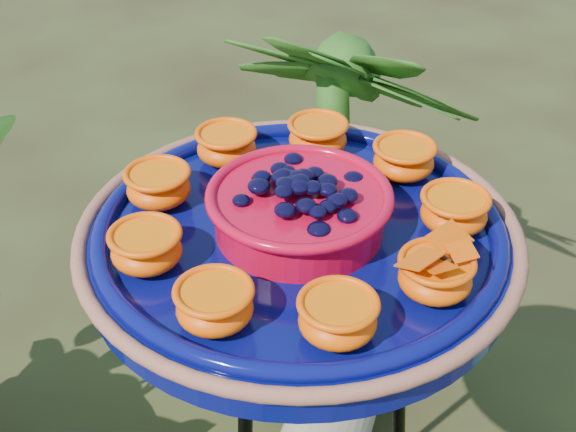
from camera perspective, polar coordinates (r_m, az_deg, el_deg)
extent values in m
torus|color=black|center=(0.97, 0.77, -3.74)|extent=(0.34, 0.34, 0.02)
cylinder|color=#070A53|center=(0.95, 0.78, -2.07)|extent=(0.60, 0.60, 0.04)
torus|color=#976044|center=(0.93, 0.79, -1.11)|extent=(0.52, 0.52, 0.02)
torus|color=#070A53|center=(0.93, 0.79, -0.89)|extent=(0.48, 0.48, 0.02)
cylinder|color=#B90623|center=(0.92, 0.80, 0.23)|extent=(0.23, 0.23, 0.05)
torus|color=#B90623|center=(0.90, 0.82, 1.49)|extent=(0.21, 0.21, 0.01)
ellipsoid|color=black|center=(0.90, 0.82, 1.84)|extent=(0.17, 0.17, 0.04)
ellipsoid|color=#FF5E02|center=(1.03, 8.22, 3.79)|extent=(0.08, 0.08, 0.04)
cylinder|color=orange|center=(1.02, 8.31, 4.71)|extent=(0.07, 0.07, 0.01)
ellipsoid|color=#FF5E02|center=(1.07, 2.13, 5.47)|extent=(0.08, 0.08, 0.04)
cylinder|color=orange|center=(1.06, 2.15, 6.37)|extent=(0.07, 0.07, 0.01)
ellipsoid|color=#FF5E02|center=(1.05, -4.39, 4.80)|extent=(0.08, 0.08, 0.04)
cylinder|color=orange|center=(1.04, -4.43, 5.71)|extent=(0.07, 0.07, 0.01)
ellipsoid|color=#FF5E02|center=(0.98, -9.19, 1.91)|extent=(0.08, 0.08, 0.04)
cylinder|color=orange|center=(0.97, -9.29, 2.86)|extent=(0.07, 0.07, 0.01)
ellipsoid|color=#FF5E02|center=(0.88, -10.03, -2.48)|extent=(0.08, 0.08, 0.04)
cylinder|color=orange|center=(0.87, -10.15, -1.48)|extent=(0.07, 0.07, 0.01)
ellipsoid|color=#FF5E02|center=(0.80, -5.23, -6.55)|extent=(0.08, 0.08, 0.04)
cylinder|color=orange|center=(0.79, -5.31, -5.50)|extent=(0.07, 0.07, 0.01)
ellipsoid|color=#FF5E02|center=(0.79, 3.54, -7.45)|extent=(0.08, 0.08, 0.04)
cylinder|color=orange|center=(0.77, 3.60, -6.40)|extent=(0.07, 0.07, 0.01)
ellipsoid|color=#FF5E02|center=(0.85, 10.41, -4.41)|extent=(0.08, 0.08, 0.04)
cylinder|color=orange|center=(0.83, 10.55, -3.39)|extent=(0.07, 0.07, 0.01)
ellipsoid|color=#FF5E02|center=(0.94, 11.70, 0.13)|extent=(0.08, 0.08, 0.04)
cylinder|color=orange|center=(0.93, 11.84, 1.10)|extent=(0.07, 0.07, 0.01)
cylinder|color=black|center=(0.83, 10.63, -2.79)|extent=(0.01, 0.03, 0.00)
cube|color=orange|center=(0.81, 9.40, -3.04)|extent=(0.04, 0.03, 0.01)
cube|color=orange|center=(0.84, 11.44, -1.58)|extent=(0.04, 0.03, 0.01)
imported|color=#214612|center=(1.90, 4.29, 0.24)|extent=(0.71, 0.71, 0.98)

